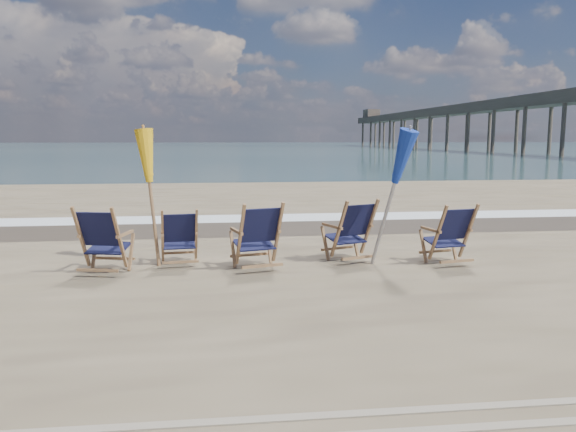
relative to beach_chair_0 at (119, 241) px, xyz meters
name	(u,v)px	position (x,y,z in m)	size (l,w,h in m)	color
ocean	(225,147)	(2.52, 125.60, -0.54)	(400.00, 400.00, 0.00)	#355459
surf_foam	(260,218)	(2.52, 5.90, -0.54)	(200.00, 1.40, 0.01)	silver
wet_sand_strip	(265,227)	(2.52, 4.40, -0.54)	(200.00, 2.60, 0.00)	#42362A
beach_chair_0	(119,241)	(0.00, 0.00, 0.00)	(0.69, 0.77, 1.08)	#111333
beach_chair_1	(196,237)	(1.11, 0.56, -0.06)	(0.61, 0.69, 0.95)	#111333
beach_chair_2	(278,235)	(2.40, 0.14, 0.01)	(0.70, 0.79, 1.10)	#111333
beach_chair_3	(370,229)	(3.99, 0.59, 0.00)	(0.69, 0.78, 1.08)	#111333
beach_chair_4	(469,234)	(5.52, 0.11, -0.02)	(0.66, 0.74, 1.03)	#111333
umbrella_yellow	(151,163)	(0.41, 0.71, 1.13)	(0.30, 0.30, 2.19)	#926841
umbrella_blue	(390,159)	(4.17, 0.12, 1.19)	(0.30, 0.30, 2.26)	#A5A5AD
fishing_pier	(485,120)	(40.52, 71.60, 4.11)	(4.40, 140.00, 9.30)	brown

